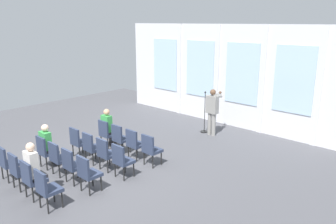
# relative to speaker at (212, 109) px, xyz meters

# --- Properties ---
(ground_plane) EXTENTS (16.76, 16.76, 0.00)m
(ground_plane) POSITION_rel_speaker_xyz_m (-0.73, -4.93, -0.99)
(ground_plane) COLOR #4C4C51
(rear_partition) EXTENTS (9.90, 0.14, 3.92)m
(rear_partition) POSITION_rel_speaker_xyz_m (-0.68, 1.50, 0.99)
(rear_partition) COLOR silver
(rear_partition) RESTS_ON ground
(speaker) EXTENTS (0.50, 0.69, 1.70)m
(speaker) POSITION_rel_speaker_xyz_m (0.00, 0.00, 0.00)
(speaker) COLOR gray
(speaker) RESTS_ON ground
(mic_stand) EXTENTS (0.28, 0.28, 1.55)m
(mic_stand) POSITION_rel_speaker_xyz_m (-0.40, 0.09, -0.65)
(mic_stand) COLOR black
(mic_stand) RESTS_ON ground
(chair_r0_c0) EXTENTS (0.46, 0.44, 0.94)m
(chair_r0_c0) POSITION_rel_speaker_xyz_m (-1.76, -3.38, -0.45)
(chair_r0_c0) COLOR black
(chair_r0_c0) RESTS_ON ground
(audience_r0_c0) EXTENTS (0.36, 0.39, 1.30)m
(audience_r0_c0) POSITION_rel_speaker_xyz_m (-1.76, -3.29, -0.26)
(audience_r0_c0) COLOR #2D2D33
(audience_r0_c0) RESTS_ON ground
(chair_r0_c1) EXTENTS (0.46, 0.44, 0.94)m
(chair_r0_c1) POSITION_rel_speaker_xyz_m (-1.07, -3.38, -0.45)
(chair_r0_c1) COLOR black
(chair_r0_c1) RESTS_ON ground
(chair_r0_c2) EXTENTS (0.46, 0.44, 0.94)m
(chair_r0_c2) POSITION_rel_speaker_xyz_m (-0.38, -3.38, -0.45)
(chair_r0_c2) COLOR black
(chair_r0_c2) RESTS_ON ground
(chair_r0_c3) EXTENTS (0.46, 0.44, 0.94)m
(chair_r0_c3) POSITION_rel_speaker_xyz_m (0.30, -3.38, -0.45)
(chair_r0_c3) COLOR black
(chair_r0_c3) RESTS_ON ground
(chair_r1_c0) EXTENTS (0.46, 0.44, 0.94)m
(chair_r1_c0) POSITION_rel_speaker_xyz_m (-1.76, -4.43, -0.45)
(chair_r1_c0) COLOR black
(chair_r1_c0) RESTS_ON ground
(chair_r1_c1) EXTENTS (0.46, 0.44, 0.94)m
(chair_r1_c1) POSITION_rel_speaker_xyz_m (-1.07, -4.43, -0.45)
(chair_r1_c1) COLOR black
(chair_r1_c1) RESTS_ON ground
(chair_r1_c2) EXTENTS (0.46, 0.44, 0.94)m
(chair_r1_c2) POSITION_rel_speaker_xyz_m (-0.38, -4.43, -0.45)
(chair_r1_c2) COLOR black
(chair_r1_c2) RESTS_ON ground
(chair_r1_c3) EXTENTS (0.46, 0.44, 0.94)m
(chair_r1_c3) POSITION_rel_speaker_xyz_m (0.30, -4.43, -0.45)
(chair_r1_c3) COLOR black
(chair_r1_c3) RESTS_ON ground
(chair_r2_c0) EXTENTS (0.46, 0.44, 0.94)m
(chair_r2_c0) POSITION_rel_speaker_xyz_m (-1.76, -5.48, -0.45)
(chair_r2_c0) COLOR black
(chair_r2_c0) RESTS_ON ground
(audience_r2_c0) EXTENTS (0.36, 0.39, 1.27)m
(audience_r2_c0) POSITION_rel_speaker_xyz_m (-1.76, -5.39, -0.28)
(audience_r2_c0) COLOR #2D2D33
(audience_r2_c0) RESTS_ON ground
(chair_r2_c1) EXTENTS (0.46, 0.44, 0.94)m
(chair_r2_c1) POSITION_rel_speaker_xyz_m (-1.07, -5.48, -0.45)
(chair_r2_c1) COLOR black
(chair_r2_c1) RESTS_ON ground
(chair_r2_c2) EXTENTS (0.46, 0.44, 0.94)m
(chair_r2_c2) POSITION_rel_speaker_xyz_m (-0.38, -5.48, -0.45)
(chair_r2_c2) COLOR black
(chair_r2_c2) RESTS_ON ground
(chair_r2_c3) EXTENTS (0.46, 0.44, 0.94)m
(chair_r2_c3) POSITION_rel_speaker_xyz_m (0.30, -5.48, -0.45)
(chair_r2_c3) COLOR black
(chair_r2_c3) RESTS_ON ground
(chair_r3_c0) EXTENTS (0.46, 0.44, 0.94)m
(chair_r3_c0) POSITION_rel_speaker_xyz_m (-1.76, -6.53, -0.45)
(chair_r3_c0) COLOR black
(chair_r3_c0) RESTS_ON ground
(chair_r3_c1) EXTENTS (0.46, 0.44, 0.94)m
(chair_r3_c1) POSITION_rel_speaker_xyz_m (-1.07, -6.53, -0.45)
(chair_r3_c1) COLOR black
(chair_r3_c1) RESTS_ON ground
(chair_r3_c2) EXTENTS (0.46, 0.44, 0.94)m
(chair_r3_c2) POSITION_rel_speaker_xyz_m (-0.38, -6.53, -0.45)
(chair_r3_c2) COLOR black
(chair_r3_c2) RESTS_ON ground
(audience_r3_c2) EXTENTS (0.36, 0.39, 1.37)m
(audience_r3_c2) POSITION_rel_speaker_xyz_m (-0.38, -6.45, -0.23)
(audience_r3_c2) COLOR #2D2D33
(audience_r3_c2) RESTS_ON ground
(chair_r3_c3) EXTENTS (0.46, 0.44, 0.94)m
(chair_r3_c3) POSITION_rel_speaker_xyz_m (0.30, -6.53, -0.45)
(chair_r3_c3) COLOR black
(chair_r3_c3) RESTS_ON ground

